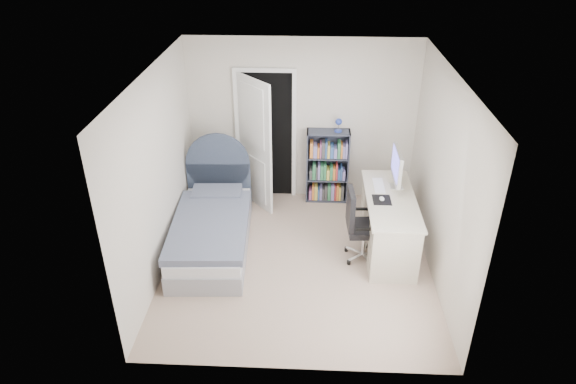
{
  "coord_description": "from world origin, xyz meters",
  "views": [
    {
      "loc": [
        0.13,
        -5.43,
        4.08
      ],
      "look_at": [
        -0.13,
        0.14,
        0.95
      ],
      "focal_mm": 32.0,
      "sensor_mm": 36.0,
      "label": 1
    }
  ],
  "objects_px": {
    "floor_lamp": "(254,167)",
    "bookcase": "(327,169)",
    "bed": "(213,227)",
    "nightstand": "(231,175)",
    "desk": "(389,221)",
    "office_chair": "(359,222)"
  },
  "relations": [
    {
      "from": "floor_lamp",
      "to": "nightstand",
      "type": "bearing_deg",
      "value": 179.2
    },
    {
      "from": "bookcase",
      "to": "office_chair",
      "type": "relative_size",
      "value": 1.36
    },
    {
      "from": "bed",
      "to": "bookcase",
      "type": "xyz_separation_m",
      "value": [
        1.57,
        1.34,
        0.25
      ]
    },
    {
      "from": "floor_lamp",
      "to": "bookcase",
      "type": "bearing_deg",
      "value": 4.47
    },
    {
      "from": "bed",
      "to": "floor_lamp",
      "type": "height_order",
      "value": "floor_lamp"
    },
    {
      "from": "bookcase",
      "to": "office_chair",
      "type": "height_order",
      "value": "bookcase"
    },
    {
      "from": "desk",
      "to": "office_chair",
      "type": "distance_m",
      "value": 0.51
    },
    {
      "from": "desk",
      "to": "office_chair",
      "type": "relative_size",
      "value": 1.59
    },
    {
      "from": "floor_lamp",
      "to": "bookcase",
      "type": "xyz_separation_m",
      "value": [
        1.12,
        0.09,
        -0.05
      ]
    },
    {
      "from": "bed",
      "to": "nightstand",
      "type": "relative_size",
      "value": 3.22
    },
    {
      "from": "floor_lamp",
      "to": "office_chair",
      "type": "height_order",
      "value": "floor_lamp"
    },
    {
      "from": "nightstand",
      "to": "office_chair",
      "type": "distance_m",
      "value": 2.38
    },
    {
      "from": "bed",
      "to": "nightstand",
      "type": "distance_m",
      "value": 1.26
    },
    {
      "from": "nightstand",
      "to": "office_chair",
      "type": "height_order",
      "value": "office_chair"
    },
    {
      "from": "nightstand",
      "to": "floor_lamp",
      "type": "xyz_separation_m",
      "value": [
        0.37,
        -0.01,
        0.16
      ]
    },
    {
      "from": "nightstand",
      "to": "bookcase",
      "type": "xyz_separation_m",
      "value": [
        1.49,
        0.08,
        0.11
      ]
    },
    {
      "from": "nightstand",
      "to": "desk",
      "type": "relative_size",
      "value": 0.41
    },
    {
      "from": "floor_lamp",
      "to": "desk",
      "type": "distance_m",
      "value": 2.26
    },
    {
      "from": "bed",
      "to": "office_chair",
      "type": "relative_size",
      "value": 2.08
    },
    {
      "from": "bed",
      "to": "floor_lamp",
      "type": "relative_size",
      "value": 1.46
    },
    {
      "from": "nightstand",
      "to": "floor_lamp",
      "type": "distance_m",
      "value": 0.4
    },
    {
      "from": "bookcase",
      "to": "bed",
      "type": "bearing_deg",
      "value": -139.52
    }
  ]
}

